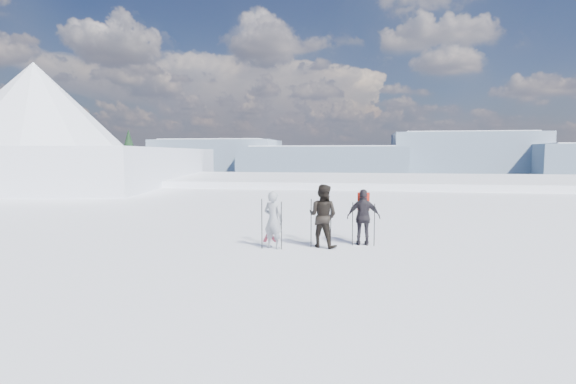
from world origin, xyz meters
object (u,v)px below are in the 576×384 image
Objects in this scene: skier_grey at (273,220)px; skier_dark at (323,216)px; skis_loose at (269,236)px; skier_pack at (364,217)px.

skier_grey is 0.90× the size of skier_dark.
skis_loose is (-0.46, 1.65, -0.77)m from skier_grey.
skier_pack is at bearing -139.09° from skier_grey.
skier_pack reaches higher than skis_loose.
skis_loose is (-2.90, 0.80, -0.78)m from skier_pack.
skier_grey is at bearing 36.82° from skier_dark.
skier_pack is 3.11m from skis_loose.
skier_pack reaches higher than skier_grey.
skier_dark is at bearing -35.10° from skis_loose.
skier_dark is 1.03× the size of skis_loose.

